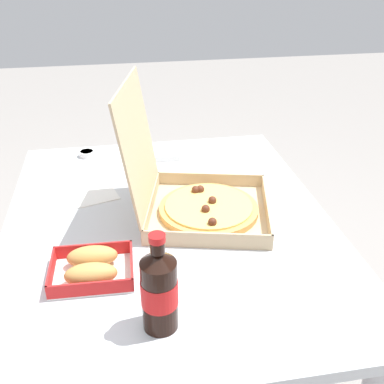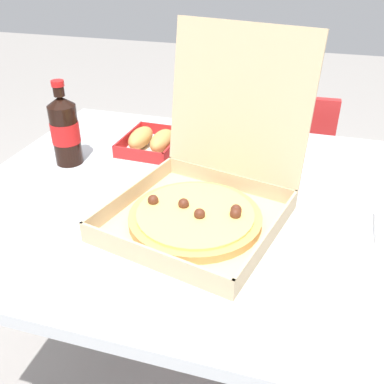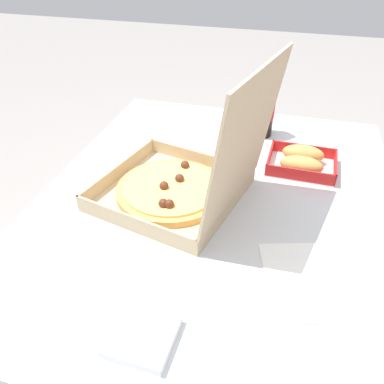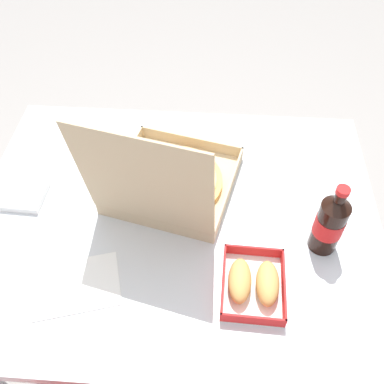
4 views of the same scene
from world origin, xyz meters
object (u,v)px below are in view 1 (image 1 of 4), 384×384
Objects in this scene: napkin_pile at (163,153)px; dipping_sauce_cup at (87,153)px; pizza_box_open at (196,197)px; paper_menu at (87,189)px; cola_bottle at (159,290)px; bread_side_box at (92,267)px.

dipping_sauce_cup is at bearing 81.26° from napkin_pile.
paper_menu is (0.20, 0.31, -0.05)m from pizza_box_open.
cola_bottle is at bearing 178.57° from paper_menu.
pizza_box_open reaches higher than paper_menu.
bread_side_box is at bearing 37.25° from cola_bottle.
pizza_box_open is at bearing -144.99° from dipping_sauce_cup.
paper_menu is at bearing 3.12° from bread_side_box.
pizza_box_open is 4.15× the size of napkin_pile.
pizza_box_open is 0.42m from napkin_pile.
cola_bottle is 0.64m from paper_menu.
bread_side_box is 0.43m from paper_menu.
cola_bottle is at bearing 172.99° from napkin_pile.
cola_bottle reaches higher than bread_side_box.
dipping_sauce_cup is (0.04, 0.27, 0.00)m from napkin_pile.
cola_bottle is (-0.18, -0.14, 0.07)m from bread_side_box.
pizza_box_open reaches higher than napkin_pile.
cola_bottle is 4.00× the size of dipping_sauce_cup.
pizza_box_open is at bearing -19.63° from cola_bottle.
pizza_box_open reaches higher than cola_bottle.
bread_side_box reaches higher than napkin_pile.
napkin_pile is (0.41, 0.05, -0.04)m from pizza_box_open.
paper_menu is (0.61, 0.16, -0.09)m from cola_bottle.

